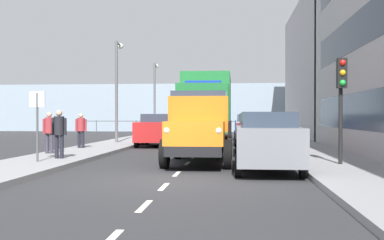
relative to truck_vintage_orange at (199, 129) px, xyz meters
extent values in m
plane|color=#2D2D30|center=(0.42, -7.72, -1.18)|extent=(80.00, 80.00, 0.00)
cube|color=gray|center=(-4.38, -7.72, -1.10)|extent=(2.65, 42.81, 0.15)
cube|color=gray|center=(5.23, -7.72, -1.10)|extent=(2.65, 42.81, 0.15)
cube|color=silver|center=(0.42, 9.35, -1.17)|extent=(0.12, 1.10, 0.01)
cube|color=silver|center=(0.42, 7.11, -1.17)|extent=(0.12, 1.10, 0.01)
cube|color=silver|center=(0.42, 4.88, -1.17)|extent=(0.12, 1.10, 0.01)
cube|color=silver|center=(0.42, 2.58, -1.17)|extent=(0.12, 1.10, 0.01)
cube|color=silver|center=(0.42, -0.22, -1.17)|extent=(0.12, 1.10, 0.01)
cube|color=silver|center=(0.42, -2.43, -1.17)|extent=(0.12, 1.10, 0.01)
cube|color=silver|center=(0.42, -5.38, -1.17)|extent=(0.12, 1.10, 0.01)
cube|color=silver|center=(0.42, -8.11, -1.17)|extent=(0.12, 1.10, 0.01)
cube|color=silver|center=(0.42, -10.40, -1.17)|extent=(0.12, 1.10, 0.01)
cube|color=silver|center=(0.42, -13.19, -1.17)|extent=(0.12, 1.10, 0.01)
cube|color=silver|center=(0.42, -15.44, -1.17)|extent=(0.12, 1.10, 0.01)
cube|color=silver|center=(0.42, -18.07, -1.17)|extent=(0.12, 1.10, 0.01)
cube|color=silver|center=(0.42, -20.94, -1.17)|extent=(0.12, 1.10, 0.01)
cube|color=silver|center=(0.42, -23.38, -1.17)|extent=(0.12, 1.10, 0.01)
cube|color=silver|center=(0.42, -25.88, -1.17)|extent=(0.12, 1.10, 0.01)
cube|color=#B7B2B7|center=(-10.09, -18.69, 3.72)|extent=(8.76, 15.52, 9.79)
cube|color=#8C9EAD|center=(0.42, -32.12, 1.32)|extent=(80.00, 0.80, 5.00)
cylinder|color=#4C5156|center=(-13.58, -28.52, -0.58)|extent=(0.08, 0.08, 1.20)
cylinder|color=#4C5156|center=(-11.58, -28.52, -0.58)|extent=(0.08, 0.08, 1.20)
cylinder|color=#4C5156|center=(-9.58, -28.52, -0.58)|extent=(0.08, 0.08, 1.20)
cylinder|color=#4C5156|center=(-7.58, -28.52, -0.58)|extent=(0.08, 0.08, 1.20)
cylinder|color=#4C5156|center=(-5.58, -28.52, -0.58)|extent=(0.08, 0.08, 1.20)
cylinder|color=#4C5156|center=(-3.58, -28.52, -0.58)|extent=(0.08, 0.08, 1.20)
cylinder|color=#4C5156|center=(-1.58, -28.52, -0.58)|extent=(0.08, 0.08, 1.20)
cylinder|color=#4C5156|center=(0.42, -28.52, -0.58)|extent=(0.08, 0.08, 1.20)
cylinder|color=#4C5156|center=(2.42, -28.52, -0.58)|extent=(0.08, 0.08, 1.20)
cylinder|color=#4C5156|center=(4.42, -28.52, -0.58)|extent=(0.08, 0.08, 1.20)
cylinder|color=#4C5156|center=(6.42, -28.52, -0.58)|extent=(0.08, 0.08, 1.20)
cylinder|color=#4C5156|center=(8.42, -28.52, -0.58)|extent=(0.08, 0.08, 1.20)
cylinder|color=#4C5156|center=(10.42, -28.52, -0.58)|extent=(0.08, 0.08, 1.20)
cylinder|color=#4C5156|center=(12.42, -28.52, -0.58)|extent=(0.08, 0.08, 1.20)
cylinder|color=#4C5156|center=(14.42, -28.52, -0.58)|extent=(0.08, 0.08, 1.20)
cube|color=#4C5156|center=(0.42, -28.52, -0.06)|extent=(28.00, 0.08, 0.08)
cube|color=black|center=(0.00, -0.38, -0.58)|extent=(1.64, 5.60, 0.30)
cube|color=orange|center=(0.00, 1.47, -0.08)|extent=(1.72, 1.90, 0.70)
cube|color=silver|center=(0.00, 2.36, -0.11)|extent=(1.16, 0.08, 0.56)
sphere|color=white|center=(-0.73, 2.36, 0.02)|extent=(0.20, 0.20, 0.20)
sphere|color=white|center=(0.74, 2.36, 0.02)|extent=(0.20, 0.20, 0.20)
cube|color=orange|center=(0.00, -0.04, 0.50)|extent=(1.93, 1.34, 1.15)
cube|color=#2D3847|center=(0.00, -0.04, 0.97)|extent=(1.79, 1.23, 0.56)
cube|color=#2D2319|center=(0.00, -1.72, -0.35)|extent=(2.10, 2.80, 0.16)
cube|color=black|center=(-1.01, -1.72, -0.03)|extent=(0.08, 2.80, 0.56)
cube|color=black|center=(1.01, -1.72, -0.03)|extent=(0.08, 2.80, 0.56)
cylinder|color=black|center=(-0.97, 1.30, -0.73)|extent=(0.24, 0.90, 0.90)
cylinder|color=black|center=(0.97, 1.30, -0.73)|extent=(0.24, 0.90, 0.90)
cylinder|color=black|center=(-0.97, -1.92, -0.73)|extent=(0.24, 0.90, 0.90)
cylinder|color=black|center=(0.97, -1.92, -0.73)|extent=(0.24, 0.90, 0.90)
cube|color=#1E7033|center=(0.32, -6.49, 0.64)|extent=(2.40, 2.21, 2.60)
cube|color=#2D3847|center=(0.32, -6.49, 1.21)|extent=(2.20, 2.04, 0.80)
cube|color=#1933B2|center=(0.32, -6.49, 2.04)|extent=(1.75, 0.20, 0.16)
cube|color=#1E7033|center=(0.32, -10.48, 1.19)|extent=(2.50, 5.95, 3.00)
cube|color=black|center=(0.32, -9.55, -0.48)|extent=(2.00, 8.07, 0.36)
cylinder|color=black|center=(-0.83, -6.57, -0.66)|extent=(0.28, 1.04, 1.04)
cylinder|color=black|center=(1.47, -6.57, -0.66)|extent=(0.28, 1.04, 1.04)
cylinder|color=black|center=(-0.83, -10.19, -0.66)|extent=(0.28, 1.04, 1.04)
cylinder|color=black|center=(1.47, -10.19, -0.66)|extent=(0.28, 1.04, 1.04)
cylinder|color=black|center=(-0.83, -12.31, -0.66)|extent=(0.28, 1.04, 1.04)
cylinder|color=black|center=(1.47, -12.31, -0.66)|extent=(0.28, 1.04, 1.04)
cube|color=slate|center=(-2.11, 1.90, -0.38)|extent=(1.76, 3.99, 1.00)
cube|color=#2D3847|center=(-2.11, 2.10, 0.33)|extent=(1.44, 2.19, 0.42)
cylinder|color=black|center=(-1.27, 0.67, -0.88)|extent=(0.18, 0.60, 0.60)
cylinder|color=black|center=(-2.94, 0.67, -0.88)|extent=(0.18, 0.60, 0.60)
cylinder|color=black|center=(-1.27, 3.14, -0.88)|extent=(0.18, 0.60, 0.60)
cylinder|color=black|center=(-2.94, 3.14, -0.88)|extent=(0.18, 0.60, 0.60)
cube|color=maroon|center=(-2.11, -4.02, -0.38)|extent=(1.73, 4.24, 1.00)
cube|color=#2D3847|center=(-2.11, -3.82, 0.33)|extent=(1.42, 2.33, 0.42)
cylinder|color=black|center=(-1.28, -5.33, -0.88)|extent=(0.18, 0.60, 0.60)
cylinder|color=black|center=(-2.93, -5.33, -0.88)|extent=(0.18, 0.60, 0.60)
cylinder|color=black|center=(-1.28, -2.70, -0.88)|extent=(0.18, 0.60, 0.60)
cylinder|color=black|center=(-2.93, -2.70, -0.88)|extent=(0.18, 0.60, 0.60)
cube|color=#B7BABF|center=(-2.11, -10.19, -0.38)|extent=(1.74, 4.15, 1.00)
cube|color=#2D3847|center=(-2.11, -9.99, 0.33)|extent=(1.43, 2.28, 0.42)
cylinder|color=black|center=(-1.28, -11.48, -0.88)|extent=(0.18, 0.60, 0.60)
cylinder|color=black|center=(-2.93, -11.48, -0.88)|extent=(0.18, 0.60, 0.60)
cylinder|color=black|center=(-1.28, -8.90, -0.88)|extent=(0.18, 0.60, 0.60)
cylinder|color=black|center=(-2.93, -8.90, -0.88)|extent=(0.18, 0.60, 0.60)
cube|color=navy|center=(-2.11, -15.88, -0.38)|extent=(1.84, 4.14, 1.00)
cube|color=#2D3847|center=(-2.11, -15.68, 0.33)|extent=(1.51, 2.28, 0.42)
cylinder|color=black|center=(-1.23, -17.16, -0.88)|extent=(0.18, 0.60, 0.60)
cylinder|color=black|center=(-2.98, -17.16, -0.88)|extent=(0.18, 0.60, 0.60)
cylinder|color=black|center=(-1.23, -14.60, -0.88)|extent=(0.18, 0.60, 0.60)
cylinder|color=black|center=(-2.98, -14.60, -0.88)|extent=(0.18, 0.60, 0.60)
cube|color=#B21E1E|center=(2.96, -8.88, -0.38)|extent=(1.73, 4.29, 1.00)
cube|color=#2D3847|center=(2.96, -9.08, 0.33)|extent=(1.42, 2.36, 0.42)
cylinder|color=black|center=(2.13, -7.55, -0.88)|extent=(0.18, 0.60, 0.60)
cylinder|color=black|center=(3.78, -7.55, -0.88)|extent=(0.18, 0.60, 0.60)
cylinder|color=black|center=(2.13, -10.21, -0.88)|extent=(0.18, 0.60, 0.60)
cylinder|color=black|center=(3.78, -10.21, -0.88)|extent=(0.18, 0.60, 0.60)
cube|color=white|center=(2.96, -15.24, -0.38)|extent=(1.90, 4.17, 1.00)
cube|color=#2D3847|center=(2.96, -15.44, 0.33)|extent=(1.56, 2.29, 0.42)
cylinder|color=black|center=(2.05, -13.95, -0.88)|extent=(0.18, 0.60, 0.60)
cylinder|color=black|center=(3.86, -13.95, -0.88)|extent=(0.18, 0.60, 0.60)
cylinder|color=black|center=(2.05, -16.53, -0.88)|extent=(0.18, 0.60, 0.60)
cylinder|color=black|center=(3.86, -16.53, -0.88)|extent=(0.18, 0.60, 0.60)
cube|color=black|center=(2.96, -21.02, -0.38)|extent=(1.72, 4.24, 1.00)
cube|color=#2D3847|center=(2.96, -21.22, 0.33)|extent=(1.41, 2.33, 0.42)
cylinder|color=black|center=(2.14, -19.70, -0.88)|extent=(0.18, 0.60, 0.60)
cylinder|color=black|center=(3.77, -19.70, -0.88)|extent=(0.18, 0.60, 0.60)
cylinder|color=black|center=(2.14, -22.33, -0.88)|extent=(0.18, 0.60, 0.60)
cylinder|color=black|center=(3.77, -22.33, -0.88)|extent=(0.18, 0.60, 0.60)
cylinder|color=black|center=(4.75, -0.02, -0.62)|extent=(0.14, 0.14, 0.81)
cylinder|color=black|center=(4.93, -0.02, -0.62)|extent=(0.14, 0.14, 0.81)
cylinder|color=black|center=(4.84, -0.02, 0.10)|extent=(0.34, 0.34, 0.64)
cylinder|color=black|center=(4.62, -0.02, 0.07)|extent=(0.09, 0.09, 0.59)
cylinder|color=black|center=(5.06, -0.02, 0.07)|extent=(0.09, 0.09, 0.59)
sphere|color=tan|center=(4.84, -0.02, 0.53)|extent=(0.22, 0.22, 0.22)
cylinder|color=#383342|center=(5.95, -2.02, -0.64)|extent=(0.14, 0.14, 0.79)
cylinder|color=#383342|center=(6.13, -2.02, -0.64)|extent=(0.14, 0.14, 0.79)
cylinder|color=maroon|center=(6.04, -2.02, 0.07)|extent=(0.34, 0.34, 0.62)
cylinder|color=maroon|center=(5.82, -2.02, 0.04)|extent=(0.09, 0.09, 0.57)
cylinder|color=maroon|center=(6.26, -2.02, 0.04)|extent=(0.09, 0.09, 0.57)
sphere|color=tan|center=(6.04, -2.02, 0.48)|extent=(0.21, 0.21, 0.21)
cylinder|color=black|center=(5.78, -5.19, -0.64)|extent=(0.14, 0.14, 0.77)
cylinder|color=black|center=(5.96, -5.19, -0.64)|extent=(0.14, 0.14, 0.77)
cylinder|color=maroon|center=(5.87, -5.19, 0.04)|extent=(0.34, 0.34, 0.61)
cylinder|color=maroon|center=(5.65, -5.19, 0.01)|extent=(0.09, 0.09, 0.56)
cylinder|color=maroon|center=(6.09, -5.19, 0.01)|extent=(0.09, 0.09, 0.56)
sphere|color=tan|center=(5.87, -5.19, 0.45)|extent=(0.21, 0.21, 0.21)
cylinder|color=black|center=(-4.38, 0.92, 0.57)|extent=(0.12, 0.12, 3.20)
cube|color=black|center=(-4.38, 1.06, 1.72)|extent=(0.28, 0.24, 0.90)
sphere|color=red|center=(-4.38, 1.18, 2.02)|extent=(0.18, 0.18, 0.18)
sphere|color=orange|center=(-4.38, 1.18, 1.72)|extent=(0.18, 0.18, 0.18)
sphere|color=green|center=(-4.38, 1.18, 1.42)|extent=(0.18, 0.18, 0.18)
cylinder|color=#59595B|center=(5.37, -9.61, 1.79)|extent=(0.16, 0.16, 5.64)
cylinder|color=#59595B|center=(5.37, -10.06, 4.51)|extent=(0.10, 0.90, 0.10)
sphere|color=silver|center=(5.37, -10.51, 4.46)|extent=(0.32, 0.32, 0.32)
cylinder|color=#59595B|center=(5.08, -19.98, 1.78)|extent=(0.16, 0.16, 5.62)
cylinder|color=#59595B|center=(5.08, -20.43, 4.49)|extent=(0.10, 0.90, 0.10)
sphere|color=silver|center=(5.08, -20.88, 4.44)|extent=(0.32, 0.32, 0.32)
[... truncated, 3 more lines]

